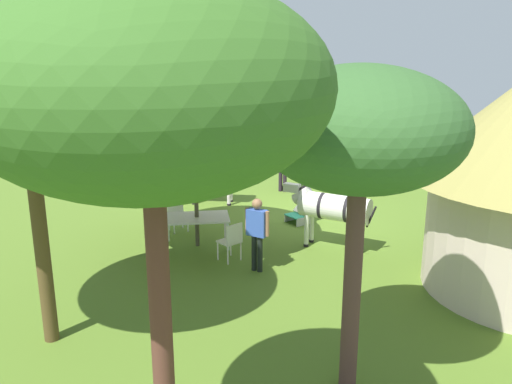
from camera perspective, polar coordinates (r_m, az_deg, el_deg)
The scene contains 14 objects.
ground_plane at distance 15.10m, azimuth 2.93°, elevation -2.95°, with size 36.00×36.00×0.00m, color #527124.
shade_umbrella at distance 12.54m, azimuth -6.58°, elevation 6.50°, with size 4.28×4.28×3.32m.
patio_dining_table at distance 13.05m, azimuth -6.29°, elevation -2.94°, with size 1.69×1.19×0.74m.
patio_chair_west_end at distance 14.25m, azimuth -8.40°, elevation -2.03°, with size 0.52×0.50×0.90m.
patio_chair_near_lawn at distance 12.12m, azimuth -2.61°, elevation -5.05°, with size 0.57×0.56×0.90m.
guest_beside_umbrella at distance 11.45m, azimuth 0.11°, elevation -3.84°, with size 0.44×0.46×1.63m.
standing_watcher at distance 17.72m, azimuth 2.87°, elevation 3.34°, with size 0.49×0.48×1.74m.
striped_lounge_chair at distance 14.86m, azimuth 4.78°, elevation -2.23°, with size 0.91×0.74×0.66m.
zebra_nearest_camera at distance 17.99m, azimuth 10.35°, elevation 3.25°, with size 2.16×0.99×1.58m.
zebra_by_umbrella at distance 16.44m, azimuth -4.88°, elevation 2.39°, with size 1.96×1.24×1.60m.
zebra_toward_hut at distance 12.84m, azimuth 8.11°, elevation -1.68°, with size 1.79×1.82×1.56m.
acacia_tree_far_lawn at distance 4.55m, azimuth -11.31°, elevation 10.53°, with size 3.07×3.07×5.34m.
acacia_tree_behind_hut at distance 8.71m, azimuth -23.48°, elevation 10.62°, with size 3.87×3.87×5.40m.
acacia_tree_right_background at distance 6.95m, azimuth 11.00°, elevation 6.34°, with size 2.71×2.71×4.55m.
Camera 1 is at (5.09, 13.39, 4.77)m, focal length 37.71 mm.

